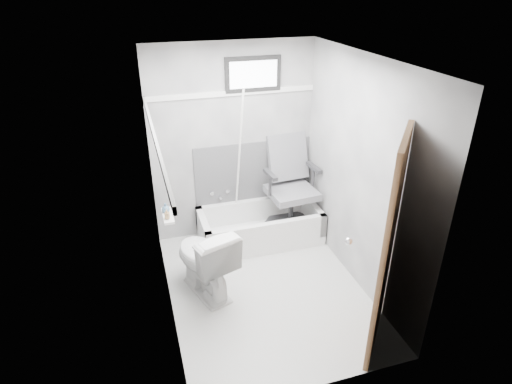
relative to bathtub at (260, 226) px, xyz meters
name	(u,v)px	position (x,y,z in m)	size (l,w,h in m)	color
floor	(265,288)	(-0.23, -0.93, -0.21)	(2.60, 2.60, 0.00)	silver
ceiling	(268,60)	(-0.23, -0.93, 2.19)	(2.60, 2.60, 0.00)	silver
wall_back	(233,144)	(-0.23, 0.37, 0.99)	(2.00, 0.02, 2.40)	slate
wall_front	(325,269)	(-0.23, -2.23, 0.99)	(2.00, 0.02, 2.40)	slate
wall_left	(161,204)	(-1.23, -0.93, 0.99)	(0.02, 2.60, 2.40)	slate
wall_right	(360,176)	(0.77, -0.93, 0.99)	(0.02, 2.60, 2.40)	slate
bathtub	(260,226)	(0.00, 0.00, 0.00)	(1.50, 0.70, 0.42)	white
office_chair	(292,186)	(0.42, 0.02, 0.49)	(0.67, 0.67, 1.16)	slate
toilet	(204,260)	(-0.85, -0.78, 0.19)	(0.46, 0.82, 0.80)	white
door	(437,266)	(0.75, -2.21, 0.79)	(0.78, 0.78, 2.00)	brown
window	(253,74)	(0.02, 0.36, 1.81)	(0.66, 0.04, 0.40)	black
backerboard	(253,172)	(0.02, 0.36, 0.59)	(1.50, 0.02, 0.78)	#4C4C4F
trim_back	(232,93)	(-0.23, 0.36, 1.61)	(2.00, 0.02, 0.06)	white
trim_left	(155,138)	(-1.22, -0.93, 1.61)	(0.02, 2.60, 0.06)	white
pole	(239,162)	(-0.23, 0.13, 0.84)	(0.02, 0.02, 1.95)	white
shelf	(168,216)	(-1.16, -0.63, 0.69)	(0.10, 0.32, 0.03)	white
soap_bottle_a	(167,214)	(-1.17, -0.71, 0.76)	(0.04, 0.04, 0.09)	#A58152
soap_bottle_b	(166,208)	(-1.17, -0.57, 0.75)	(0.08, 0.08, 0.10)	slate
faucet	(220,194)	(-0.43, 0.34, 0.34)	(0.26, 0.10, 0.16)	silver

